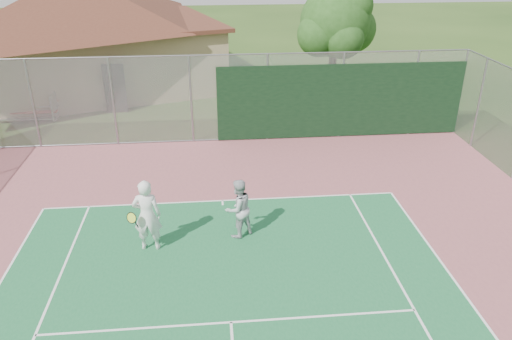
{
  "coord_description": "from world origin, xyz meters",
  "views": [
    {
      "loc": [
        -0.25,
        -1.96,
        7.64
      ],
      "look_at": [
        0.98,
        10.99,
        1.47
      ],
      "focal_mm": 35.0,
      "sensor_mm": 36.0,
      "label": 1
    }
  ],
  "objects": [
    {
      "name": "tree",
      "position": [
        6.0,
        22.33,
        3.7
      ],
      "size": [
        4.03,
        3.82,
        5.62
      ],
      "color": "#372614",
      "rests_on": "ground"
    },
    {
      "name": "bleachers",
      "position": [
        -8.79,
        20.82,
        0.63
      ],
      "size": [
        3.25,
        1.98,
        1.19
      ],
      "rotation": [
        0.0,
        0.0,
        -0.0
      ],
      "color": "#B83B2A",
      "rests_on": "ground"
    },
    {
      "name": "player_grey_back",
      "position": [
        0.39,
        9.85,
        0.85
      ],
      "size": [
        1.04,
        0.98,
        1.7
      ],
      "rotation": [
        0.0,
        0.0,
        3.7
      ],
      "color": "#B4B6B9",
      "rests_on": "ground"
    },
    {
      "name": "back_fence",
      "position": [
        2.11,
        16.98,
        1.67
      ],
      "size": [
        20.08,
        0.11,
        3.53
      ],
      "color": "gray",
      "rests_on": "ground"
    },
    {
      "name": "player_white_front",
      "position": [
        -2.01,
        9.44,
        1.01
      ],
      "size": [
        0.92,
        0.73,
        2.02
      ],
      "rotation": [
        0.0,
        0.0,
        3.09
      ],
      "color": "silver",
      "rests_on": "ground"
    },
    {
      "name": "clubhouse",
      "position": [
        -6.83,
        25.45,
        3.18
      ],
      "size": [
        16.71,
        13.5,
        6.27
      ],
      "rotation": [
        0.0,
        0.0,
        0.3
      ],
      "color": "tan",
      "rests_on": "ground"
    }
  ]
}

